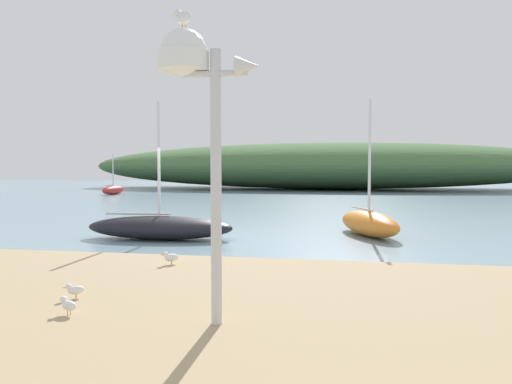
{
  "coord_description": "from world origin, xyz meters",
  "views": [
    {
      "loc": [
        3.8,
        -11.84,
        1.9
      ],
      "look_at": [
        0.62,
        6.73,
        0.94
      ],
      "focal_mm": 30.96,
      "sensor_mm": 36.0,
      "label": 1
    }
  ],
  "objects": [
    {
      "name": "ground_plane",
      "position": [
        0.0,
        0.0,
        0.0
      ],
      "size": [
        120.0,
        120.0,
        0.0
      ],
      "primitive_type": "plane",
      "color": "#7A99A8"
    },
    {
      "name": "distant_hill",
      "position": [
        3.17,
        32.68,
        2.27
      ],
      "size": [
        48.28,
        14.79,
        4.55
      ],
      "primitive_type": "ellipsoid",
      "color": "#476B3D",
      "rests_on": "ground"
    },
    {
      "name": "mast_structure",
      "position": [
        2.31,
        -7.18,
        2.89
      ],
      "size": [
        1.11,
        0.56,
        3.23
      ],
      "color": "silver",
      "rests_on": "beach_sand"
    },
    {
      "name": "seagull_on_radar",
      "position": [
        2.19,
        -7.17,
        3.56
      ],
      "size": [
        0.3,
        0.23,
        0.23
      ],
      "color": "orange",
      "rests_on": "mast_structure"
    },
    {
      "name": "sailboat_by_sandbar",
      "position": [
        4.87,
        1.2,
        0.37
      ],
      "size": [
        2.05,
        3.19,
        3.92
      ],
      "color": "orange",
      "rests_on": "ground"
    },
    {
      "name": "sailboat_outer_mooring",
      "position": [
        -0.83,
        -0.46,
        0.33
      ],
      "size": [
        4.11,
        1.43,
        3.75
      ],
      "color": "black",
      "rests_on": "ground"
    },
    {
      "name": "sailboat_west_reach",
      "position": [
        -12.69,
        19.58,
        0.35
      ],
      "size": [
        0.9,
        2.94,
        3.17
      ],
      "color": "#B72D28",
      "rests_on": "ground"
    },
    {
      "name": "seagull_upper_strand",
      "position": [
        0.76,
        -7.18,
        0.32
      ],
      "size": [
        0.29,
        0.16,
        0.21
      ],
      "color": "orange",
      "rests_on": "beach_sand"
    },
    {
      "name": "seagull_mid_strand",
      "position": [
        0.46,
        -6.57,
        0.32
      ],
      "size": [
        0.25,
        0.22,
        0.21
      ],
      "color": "orange",
      "rests_on": "beach_sand"
    },
    {
      "name": "seagull_by_mast",
      "position": [
        0.96,
        -4.35,
        0.33
      ],
      "size": [
        0.31,
        0.25,
        0.24
      ],
      "color": "orange",
      "rests_on": "beach_sand"
    }
  ]
}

